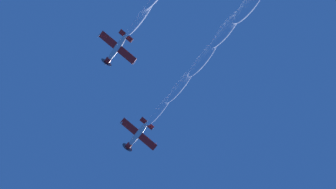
% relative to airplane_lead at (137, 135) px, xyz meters
% --- Properties ---
extents(airplane_lead, '(7.76, 8.49, 2.88)m').
position_rel_airplane_lead_xyz_m(airplane_lead, '(0.00, 0.00, 0.00)').
color(airplane_lead, silver).
extents(airplane_left_wingman, '(7.77, 8.46, 3.12)m').
position_rel_airplane_lead_xyz_m(airplane_left_wingman, '(-10.54, 13.63, 1.71)').
color(airplane_left_wingman, silver).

